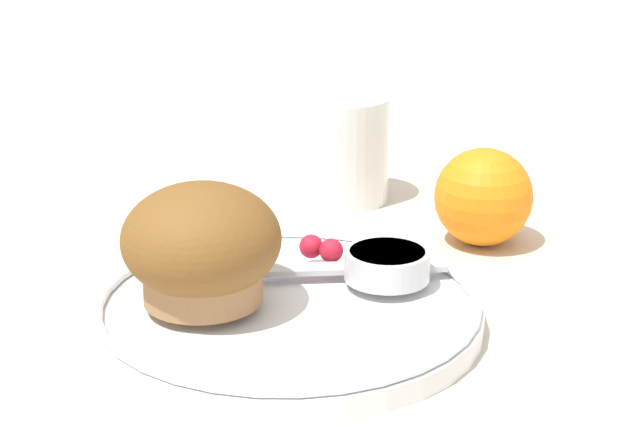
{
  "coord_description": "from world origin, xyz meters",
  "views": [
    {
      "loc": [
        0.32,
        -0.53,
        0.29
      ],
      "look_at": [
        0.0,
        0.04,
        0.06
      ],
      "focal_mm": 60.0,
      "sensor_mm": 36.0,
      "label": 1
    }
  ],
  "objects_px": {
    "muffin": "(202,247)",
    "orange_fruit": "(483,197)",
    "butter_knife": "(329,269)",
    "juice_glass": "(343,149)"
  },
  "relations": [
    {
      "from": "juice_glass",
      "to": "muffin",
      "type": "bearing_deg",
      "value": -80.57
    },
    {
      "from": "orange_fruit",
      "to": "muffin",
      "type": "bearing_deg",
      "value": -113.13
    },
    {
      "from": "muffin",
      "to": "orange_fruit",
      "type": "xyz_separation_m",
      "value": [
        0.09,
        0.22,
        -0.02
      ]
    },
    {
      "from": "butter_knife",
      "to": "orange_fruit",
      "type": "xyz_separation_m",
      "value": [
        0.05,
        0.14,
        0.01
      ]
    },
    {
      "from": "muffin",
      "to": "orange_fruit",
      "type": "height_order",
      "value": "muffin"
    },
    {
      "from": "butter_knife",
      "to": "juice_glass",
      "type": "height_order",
      "value": "juice_glass"
    },
    {
      "from": "orange_fruit",
      "to": "juice_glass",
      "type": "relative_size",
      "value": 0.83
    },
    {
      "from": "juice_glass",
      "to": "butter_knife",
      "type": "bearing_deg",
      "value": -64.32
    },
    {
      "from": "muffin",
      "to": "butter_knife",
      "type": "distance_m",
      "value": 0.09
    },
    {
      "from": "juice_glass",
      "to": "orange_fruit",
      "type": "bearing_deg",
      "value": -15.43
    }
  ]
}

